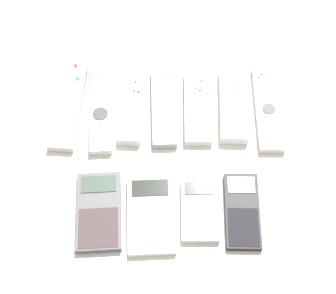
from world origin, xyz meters
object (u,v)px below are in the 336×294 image
(remote_6, at_px, (267,107))
(calculator_3, at_px, (242,211))
(remote_2, at_px, (131,108))
(remote_0, at_px, (69,104))
(remote_5, at_px, (233,105))
(remote_1, at_px, (101,108))
(remote_4, at_px, (197,108))
(calculator_1, at_px, (151,215))
(remote_3, at_px, (163,108))
(calculator_2, at_px, (200,210))
(calculator_0, at_px, (99,212))

(remote_6, xyz_separation_m, calculator_3, (-0.07, -0.23, -0.00))
(remote_2, bearing_deg, remote_0, 177.61)
(remote_2, relative_size, remote_5, 1.00)
(remote_0, relative_size, remote_1, 1.03)
(remote_4, bearing_deg, remote_1, -179.28)
(remote_1, relative_size, calculator_1, 1.38)
(remote_3, bearing_deg, remote_6, -1.92)
(remote_3, bearing_deg, remote_2, 178.71)
(remote_5, distance_m, calculator_1, 0.29)
(calculator_1, bearing_deg, calculator_2, 3.43)
(remote_0, distance_m, remote_2, 0.13)
(remote_0, bearing_deg, remote_2, -0.64)
(remote_3, relative_size, calculator_1, 1.20)
(remote_6, bearing_deg, remote_0, 178.57)
(remote_6, relative_size, calculator_2, 1.69)
(remote_1, bearing_deg, remote_4, -3.32)
(calculator_3, bearing_deg, calculator_1, -176.37)
(remote_4, bearing_deg, remote_6, 0.75)
(remote_4, height_order, calculator_3, remote_4)
(remote_2, relative_size, calculator_3, 1.15)
(remote_3, bearing_deg, calculator_1, -97.31)
(remote_0, relative_size, calculator_2, 1.81)
(remote_3, bearing_deg, remote_1, 178.43)
(remote_1, distance_m, remote_4, 0.19)
(remote_1, height_order, calculator_1, remote_1)
(calculator_0, bearing_deg, remote_3, 59.63)
(remote_3, height_order, remote_6, same)
(calculator_3, bearing_deg, remote_3, 123.20)
(remote_4, bearing_deg, calculator_3, -71.22)
(calculator_2, bearing_deg, remote_1, 130.65)
(remote_3, height_order, remote_5, remote_5)
(calculator_1, bearing_deg, remote_5, 53.04)
(remote_1, bearing_deg, calculator_1, -69.35)
(remote_2, distance_m, calculator_2, 0.26)
(remote_0, xyz_separation_m, calculator_0, (0.07, -0.24, -0.00))
(remote_1, xyz_separation_m, remote_3, (0.13, 0.00, -0.00))
(remote_1, relative_size, remote_4, 1.25)
(remote_6, distance_m, calculator_0, 0.40)
(remote_2, height_order, calculator_0, remote_2)
(remote_3, height_order, calculator_0, remote_3)
(remote_4, bearing_deg, remote_5, 3.43)
(remote_2, bearing_deg, remote_6, 2.36)
(remote_0, height_order, remote_5, remote_5)
(remote_0, xyz_separation_m, remote_1, (0.06, -0.01, -0.00))
(remote_1, bearing_deg, remote_0, 167.53)
(remote_2, bearing_deg, remote_5, 3.30)
(remote_5, bearing_deg, calculator_2, -106.17)
(calculator_0, height_order, calculator_3, calculator_0)
(remote_0, height_order, calculator_2, remote_0)
(remote_1, xyz_separation_m, calculator_1, (0.10, -0.23, -0.00))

